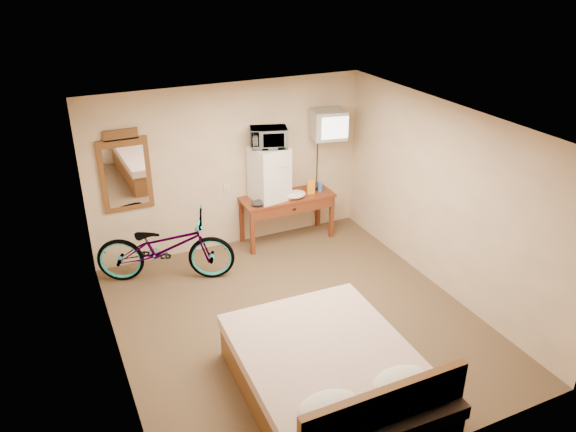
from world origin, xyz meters
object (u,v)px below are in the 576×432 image
at_px(microwave, 269,137).
at_px(bed, 333,378).
at_px(desk, 288,203).
at_px(bicycle, 165,247).
at_px(wall_mirror, 125,172).
at_px(crt_television, 328,124).
at_px(mini_fridge, 269,173).
at_px(blue_cup, 320,187).

xyz_separation_m(microwave, bed, (-0.79, -3.42, -1.42)).
distance_m(desk, bicycle, 2.03).
relative_size(microwave, wall_mirror, 0.45).
bearing_deg(bicycle, crt_television, -61.12).
bearing_deg(bicycle, wall_mirror, 48.84).
height_order(microwave, bicycle, microwave).
bearing_deg(bicycle, mini_fridge, -55.95).
height_order(crt_television, bed, crt_television).
relative_size(crt_television, bed, 0.28).
distance_m(crt_television, bicycle, 3.00).
relative_size(desk, bicycle, 0.77).
xyz_separation_m(blue_cup, crt_television, (0.13, 0.04, 0.98)).
relative_size(desk, mini_fridge, 1.78).
distance_m(desk, wall_mirror, 2.46).
height_order(mini_fridge, bed, mini_fridge).
height_order(microwave, crt_television, crt_television).
xyz_separation_m(desk, blue_cup, (0.55, -0.02, 0.18)).
bearing_deg(desk, wall_mirror, 173.24).
bearing_deg(bed, mini_fridge, 76.95).
height_order(microwave, blue_cup, microwave).
xyz_separation_m(crt_television, bed, (-1.75, -3.39, -1.51)).
xyz_separation_m(bicycle, bed, (0.93, -3.04, -0.20)).
xyz_separation_m(desk, crt_television, (0.67, 0.02, 1.16)).
bearing_deg(blue_cup, mini_fridge, 174.89).
distance_m(desk, blue_cup, 0.58).
bearing_deg(microwave, bicycle, -149.76).
bearing_deg(wall_mirror, microwave, -6.06).
relative_size(blue_cup, bicycle, 0.07).
bearing_deg(microwave, desk, 5.79).
bearing_deg(crt_television, wall_mirror, 175.19).
distance_m(microwave, bicycle, 2.14).
relative_size(mini_fridge, wall_mirror, 0.70).
xyz_separation_m(blue_cup, bicycle, (-2.55, -0.31, -0.32)).
relative_size(microwave, blue_cup, 4.01).
bearing_deg(microwave, bed, -85.47).
height_order(desk, microwave, microwave).
bearing_deg(microwave, crt_television, 15.45).
bearing_deg(bed, wall_mirror, 108.84).
relative_size(bicycle, bed, 0.83).
distance_m(mini_fridge, crt_television, 1.15).
xyz_separation_m(wall_mirror, bed, (1.24, -3.64, -1.14)).
relative_size(mini_fridge, microwave, 1.55).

